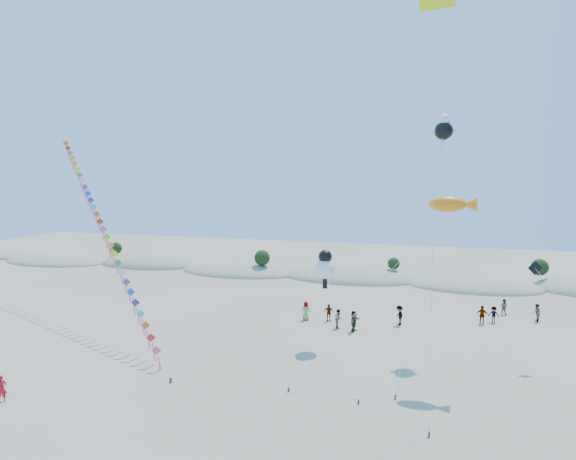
# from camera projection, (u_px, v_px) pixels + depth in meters

# --- Properties ---
(dune_ridge) EXTENTS (145.30, 11.49, 5.57)m
(dune_ridge) POSITION_uv_depth(u_px,v_px,m) (356.00, 277.00, 65.82)
(dune_ridge) COLOR gray
(dune_ridge) RESTS_ON ground
(kite_train) EXTENTS (25.61, 20.36, 18.85)m
(kite_train) POSITION_uv_depth(u_px,v_px,m) (101.00, 223.00, 45.31)
(kite_train) COLOR #3F2D1E
(kite_train) RESTS_ON ground
(fish_kite) EXTENTS (11.46, 6.70, 12.49)m
(fish_kite) POSITION_uv_depth(u_px,v_px,m) (453.00, 205.00, 32.71)
(fish_kite) COLOR #3F2D1E
(fish_kite) RESTS_ON ground
(cartoon_kite_low) EXTENTS (5.11, 10.70, 7.91)m
(cartoon_kite_low) POSITION_uv_depth(u_px,v_px,m) (325.00, 266.00, 39.10)
(cartoon_kite_low) COLOR #3F2D1E
(cartoon_kite_low) RESTS_ON ground
(cartoon_kite_high) EXTENTS (3.67, 13.47, 18.91)m
(cartoon_kite_high) POSITION_uv_depth(u_px,v_px,m) (444.00, 129.00, 39.30)
(cartoon_kite_high) COLOR #3F2D1E
(cartoon_kite_high) RESTS_ON ground
(parafoil_kite) EXTENTS (2.22, 8.06, 25.03)m
(parafoil_kite) POSITION_uv_depth(u_px,v_px,m) (437.00, 12.00, 30.05)
(parafoil_kite) COLOR #3F2D1E
(parafoil_kite) RESTS_ON ground
(dark_kite) EXTENTS (5.13, 8.64, 7.63)m
(dark_kite) POSITION_uv_depth(u_px,v_px,m) (557.00, 297.00, 33.52)
(dark_kite) COLOR #3F2D1E
(dark_kite) RESTS_ON ground
(flyer_foreground) EXTENTS (0.73, 0.69, 1.67)m
(flyer_foreground) POSITION_uv_depth(u_px,v_px,m) (1.00, 389.00, 29.50)
(flyer_foreground) COLOR red
(flyer_foreground) RESTS_ON ground
(beachgoers) EXTENTS (22.10, 10.84, 1.85)m
(beachgoers) POSITION_uv_depth(u_px,v_px,m) (410.00, 315.00, 45.20)
(beachgoers) COLOR slate
(beachgoers) RESTS_ON ground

